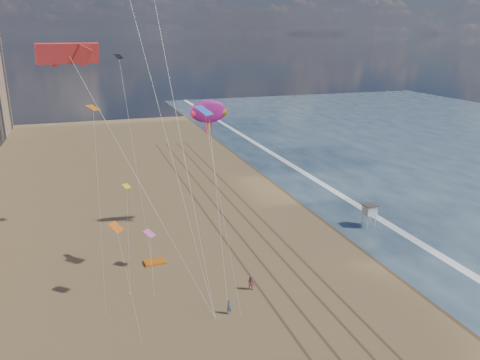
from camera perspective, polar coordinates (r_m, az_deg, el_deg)
name	(u,v)px	position (r m, az deg, el deg)	size (l,w,h in m)	color
wet_sand	(322,200)	(79.88, 9.94, -2.36)	(260.00, 260.00, 0.00)	#42301E
foam	(344,197)	(81.89, 12.54, -2.03)	(260.00, 260.00, 0.00)	white
tracks	(250,235)	(65.06, 1.19, -6.77)	(7.68, 120.00, 0.01)	brown
lifeguard_stand	(370,210)	(69.32, 15.53, -3.52)	(1.90, 1.90, 3.43)	white
grounded_kite	(155,262)	(58.57, -10.36, -9.80)	(2.48, 1.58, 0.28)	orange
show_kite	(209,112)	(62.16, -3.83, 8.29)	(4.74, 9.86, 24.66)	#A1187E
kite_flyer_a	(229,307)	(47.91, -1.29, -15.22)	(0.59, 0.38, 1.61)	slate
kite_flyer_b	(251,283)	(51.77, 1.35, -12.47)	(0.82, 0.64, 1.69)	#9B4F5B
small_kites	(143,147)	(51.88, -11.76, 3.91)	(12.65, 17.78, 19.99)	orange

